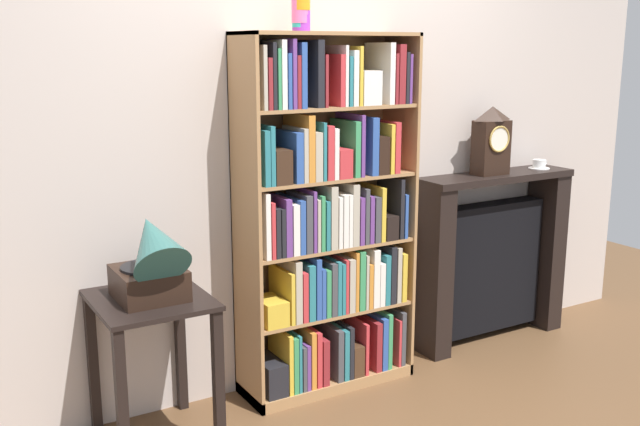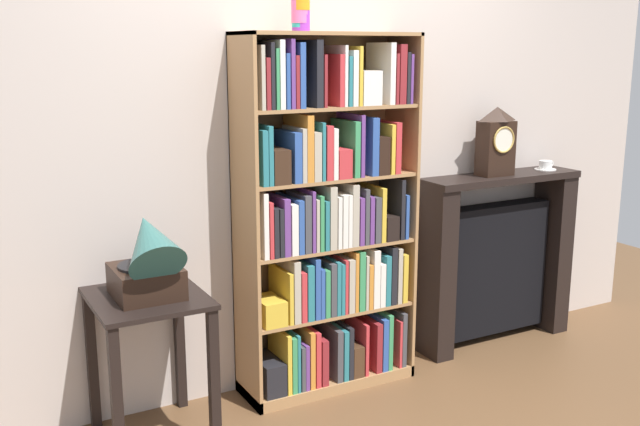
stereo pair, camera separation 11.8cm
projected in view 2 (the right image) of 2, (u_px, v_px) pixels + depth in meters
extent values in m
cube|color=brown|center=(340.00, 395.00, 3.86)|extent=(7.62, 6.40, 0.02)
cube|color=beige|center=(326.00, 134.00, 3.91)|extent=(4.62, 0.08, 2.64)
cube|color=#A87A4C|center=(245.00, 227.00, 3.56)|extent=(0.02, 0.32, 1.84)
cube|color=#A87A4C|center=(400.00, 208.00, 3.99)|extent=(0.02, 0.32, 1.84)
cube|color=brown|center=(313.00, 211.00, 3.91)|extent=(0.93, 0.01, 1.84)
cube|color=#A87A4C|center=(327.00, 34.00, 3.58)|extent=(0.93, 0.32, 0.02)
cube|color=#A87A4C|center=(327.00, 378.00, 3.97)|extent=(0.93, 0.32, 0.06)
cube|color=black|center=(267.00, 374.00, 3.76)|extent=(0.11, 0.25, 0.17)
cube|color=gold|center=(280.00, 358.00, 3.77)|extent=(0.02, 0.24, 0.31)
cube|color=#388E56|center=(285.00, 359.00, 3.78)|extent=(0.03, 0.23, 0.29)
cube|color=teal|center=(288.00, 356.00, 3.80)|extent=(0.02, 0.26, 0.30)
cube|color=#424247|center=(293.00, 362.00, 3.82)|extent=(0.02, 0.25, 0.24)
cube|color=#663884|center=(298.00, 361.00, 3.82)|extent=(0.02, 0.23, 0.24)
cube|color=orange|center=(302.00, 353.00, 3.84)|extent=(0.03, 0.26, 0.30)
cube|color=#C63338|center=(307.00, 352.00, 3.86)|extent=(0.03, 0.28, 0.30)
cube|color=maroon|center=(316.00, 357.00, 3.86)|extent=(0.04, 0.21, 0.25)
cube|color=#424247|center=(328.00, 349.00, 3.93)|extent=(0.03, 0.28, 0.28)
cube|color=teal|center=(336.00, 349.00, 3.93)|extent=(0.03, 0.23, 0.27)
cube|color=black|center=(341.00, 348.00, 3.94)|extent=(0.03, 0.22, 0.29)
cube|color=#472D1C|center=(349.00, 356.00, 3.97)|extent=(0.06, 0.22, 0.17)
cube|color=#C63338|center=(357.00, 344.00, 3.98)|extent=(0.02, 0.23, 0.29)
cube|color=maroon|center=(369.00, 342.00, 4.02)|extent=(0.03, 0.22, 0.28)
cube|color=#2D519E|center=(375.00, 339.00, 4.04)|extent=(0.03, 0.23, 0.29)
cube|color=#388E56|center=(380.00, 337.00, 4.05)|extent=(0.03, 0.23, 0.31)
cube|color=#C63338|center=(388.00, 337.00, 4.10)|extent=(0.02, 0.26, 0.27)
cube|color=#424247|center=(392.00, 333.00, 4.11)|extent=(0.03, 0.26, 0.31)
cube|color=#A87A4C|center=(327.00, 309.00, 3.89)|extent=(0.89, 0.30, 0.02)
cube|color=gold|center=(269.00, 310.00, 3.66)|extent=(0.12, 0.19, 0.13)
cube|color=gold|center=(281.00, 293.00, 3.71)|extent=(0.02, 0.25, 0.26)
cube|color=#B2A893|center=(287.00, 287.00, 3.72)|extent=(0.04, 0.26, 0.32)
cube|color=#C63338|center=(294.00, 292.00, 3.74)|extent=(0.03, 0.24, 0.26)
cube|color=teal|center=(301.00, 288.00, 3.75)|extent=(0.04, 0.24, 0.29)
cube|color=#2D519E|center=(306.00, 283.00, 3.77)|extent=(0.03, 0.26, 0.32)
cube|color=#2D519E|center=(313.00, 289.00, 3.77)|extent=(0.02, 0.22, 0.26)
cube|color=#388E56|center=(318.00, 289.00, 3.79)|extent=(0.03, 0.21, 0.25)
cube|color=#424247|center=(324.00, 286.00, 3.80)|extent=(0.03, 0.21, 0.28)
cube|color=teal|center=(328.00, 284.00, 3.82)|extent=(0.02, 0.23, 0.28)
cube|color=teal|center=(332.00, 284.00, 3.84)|extent=(0.02, 0.25, 0.27)
cube|color=#C63338|center=(334.00, 281.00, 3.85)|extent=(0.02, 0.26, 0.29)
cube|color=#B2A893|center=(341.00, 281.00, 3.86)|extent=(0.03, 0.24, 0.28)
cube|color=orange|center=(347.00, 278.00, 3.86)|extent=(0.02, 0.21, 0.32)
cube|color=#388E56|center=(350.00, 276.00, 3.89)|extent=(0.03, 0.25, 0.32)
cube|color=#B2A893|center=(357.00, 278.00, 3.89)|extent=(0.02, 0.22, 0.29)
cube|color=orange|center=(361.00, 282.00, 3.91)|extent=(0.02, 0.21, 0.24)
cube|color=white|center=(365.00, 274.00, 3.93)|extent=(0.04, 0.26, 0.31)
cube|color=white|center=(370.00, 280.00, 3.96)|extent=(0.03, 0.26, 0.24)
cube|color=teal|center=(377.00, 276.00, 3.97)|extent=(0.03, 0.24, 0.27)
cube|color=black|center=(381.00, 271.00, 3.99)|extent=(0.03, 0.28, 0.31)
cube|color=#B2A893|center=(387.00, 271.00, 4.01)|extent=(0.03, 0.27, 0.30)
cube|color=gold|center=(393.00, 273.00, 4.03)|extent=(0.03, 0.26, 0.27)
cube|color=#A87A4C|center=(327.00, 244.00, 3.81)|extent=(0.89, 0.30, 0.02)
cube|color=white|center=(257.00, 223.00, 3.55)|extent=(0.02, 0.23, 0.32)
cube|color=#C63338|center=(263.00, 227.00, 3.56)|extent=(0.02, 0.21, 0.27)
cube|color=black|center=(267.00, 229.00, 3.59)|extent=(0.02, 0.23, 0.24)
cube|color=black|center=(273.00, 229.00, 3.59)|extent=(0.02, 0.22, 0.24)
cube|color=#663884|center=(278.00, 224.00, 3.60)|extent=(0.03, 0.22, 0.28)
cube|color=white|center=(284.00, 226.00, 3.64)|extent=(0.03, 0.24, 0.25)
cube|color=#2D519E|center=(290.00, 223.00, 3.66)|extent=(0.03, 0.27, 0.27)
cube|color=#424247|center=(299.00, 221.00, 3.65)|extent=(0.03, 0.22, 0.29)
cube|color=#663884|center=(303.00, 218.00, 3.68)|extent=(0.02, 0.24, 0.31)
cube|color=#B2A893|center=(308.00, 222.00, 3.69)|extent=(0.02, 0.23, 0.26)
cube|color=#388E56|center=(312.00, 220.00, 3.70)|extent=(0.02, 0.23, 0.28)
cube|color=teal|center=(317.00, 222.00, 3.71)|extent=(0.02, 0.23, 0.25)
cube|color=#B2A893|center=(321.00, 214.00, 3.74)|extent=(0.04, 0.27, 0.32)
cube|color=white|center=(330.00, 220.00, 3.74)|extent=(0.02, 0.21, 0.26)
cube|color=white|center=(333.00, 217.00, 3.77)|extent=(0.03, 0.26, 0.27)
cube|color=white|center=(340.00, 218.00, 3.77)|extent=(0.02, 0.22, 0.27)
cube|color=#B2A893|center=(345.00, 212.00, 3.78)|extent=(0.04, 0.23, 0.32)
cube|color=#663884|center=(349.00, 217.00, 3.83)|extent=(0.03, 0.27, 0.25)
cube|color=#424247|center=(357.00, 214.00, 3.81)|extent=(0.02, 0.21, 0.29)
cube|color=#663884|center=(362.00, 217.00, 3.83)|extent=(0.02, 0.21, 0.25)
cube|color=#424247|center=(367.00, 217.00, 3.86)|extent=(0.03, 0.24, 0.24)
cube|color=gold|center=(371.00, 211.00, 3.88)|extent=(0.03, 0.26, 0.29)
cube|color=black|center=(381.00, 225.00, 3.92)|extent=(0.08, 0.25, 0.13)
cube|color=black|center=(392.00, 207.00, 3.91)|extent=(0.02, 0.22, 0.32)
cube|color=#2D519E|center=(393.00, 213.00, 3.96)|extent=(0.02, 0.27, 0.23)
cube|color=#A87A4C|center=(327.00, 177.00, 3.73)|extent=(0.89, 0.30, 0.02)
cube|color=teal|center=(254.00, 156.00, 3.50)|extent=(0.03, 0.27, 0.26)
cube|color=teal|center=(261.00, 154.00, 3.50)|extent=(0.02, 0.25, 0.28)
cube|color=#382316|center=(275.00, 165.00, 3.52)|extent=(0.09, 0.19, 0.16)
cube|color=#2D519E|center=(288.00, 156.00, 3.56)|extent=(0.04, 0.23, 0.24)
cube|color=#B2A893|center=(294.00, 153.00, 3.58)|extent=(0.02, 0.23, 0.26)
cube|color=orange|center=(298.00, 146.00, 3.60)|extent=(0.03, 0.26, 0.32)
cube|color=#B2A893|center=(308.00, 155.00, 3.61)|extent=(0.04, 0.22, 0.24)
cube|color=teal|center=(313.00, 150.00, 3.63)|extent=(0.02, 0.24, 0.28)
cube|color=#C63338|center=(319.00, 151.00, 3.65)|extent=(0.04, 0.24, 0.27)
cube|color=white|center=(325.00, 152.00, 3.66)|extent=(0.02, 0.24, 0.25)
cube|color=#C63338|center=(335.00, 162.00, 3.70)|extent=(0.07, 0.23, 0.15)
cube|color=#388E56|center=(345.00, 147.00, 3.72)|extent=(0.03, 0.25, 0.28)
cube|color=#663884|center=(350.00, 144.00, 3.73)|extent=(0.02, 0.25, 0.31)
cube|color=#2D519E|center=(365.00, 145.00, 3.76)|extent=(0.04, 0.22, 0.29)
cube|color=black|center=(374.00, 154.00, 3.79)|extent=(0.06, 0.21, 0.19)
cube|color=gold|center=(380.00, 147.00, 3.83)|extent=(0.02, 0.26, 0.25)
cube|color=#C63338|center=(384.00, 146.00, 3.85)|extent=(0.03, 0.27, 0.26)
cube|color=#A87A4C|center=(327.00, 107.00, 3.65)|extent=(0.89, 0.30, 0.02)
cube|color=#B2A893|center=(252.00, 77.00, 3.41)|extent=(0.02, 0.26, 0.29)
cube|color=maroon|center=(259.00, 83.00, 3.41)|extent=(0.02, 0.22, 0.24)
cube|color=black|center=(261.00, 76.00, 3.44)|extent=(0.02, 0.27, 0.30)
cube|color=#388E56|center=(267.00, 78.00, 3.44)|extent=(0.02, 0.25, 0.28)
cube|color=white|center=(273.00, 74.00, 3.44)|extent=(0.03, 0.22, 0.31)
cube|color=#2D519E|center=(278.00, 81.00, 3.47)|extent=(0.02, 0.24, 0.25)
cube|color=#663884|center=(281.00, 73.00, 3.48)|extent=(0.02, 0.27, 0.32)
cube|color=maroon|center=(287.00, 81.00, 3.49)|extent=(0.02, 0.23, 0.24)
cube|color=#2D519E|center=(291.00, 75.00, 3.51)|extent=(0.03, 0.27, 0.30)
cube|color=black|center=(309.00, 73.00, 3.54)|extent=(0.03, 0.24, 0.31)
cube|color=maroon|center=(315.00, 80.00, 3.56)|extent=(0.02, 0.23, 0.25)
cube|color=#C63338|center=(328.00, 80.00, 3.61)|extent=(0.03, 0.27, 0.25)
cube|color=white|center=(335.00, 76.00, 3.60)|extent=(0.02, 0.23, 0.29)
cube|color=teal|center=(339.00, 81.00, 3.62)|extent=(0.02, 0.24, 0.24)
cube|color=white|center=(343.00, 78.00, 3.64)|extent=(0.03, 0.24, 0.27)
cube|color=gold|center=(350.00, 76.00, 3.64)|extent=(0.02, 0.23, 0.29)
cube|color=white|center=(360.00, 87.00, 3.69)|extent=(0.11, 0.24, 0.17)
cube|color=white|center=(380.00, 73.00, 3.73)|extent=(0.03, 0.23, 0.30)
cube|color=maroon|center=(386.00, 79.00, 3.74)|extent=(0.02, 0.21, 0.25)
cube|color=maroon|center=(390.00, 74.00, 3.77)|extent=(0.04, 0.25, 0.30)
cube|color=black|center=(395.00, 77.00, 3.78)|extent=(0.02, 0.25, 0.26)
cube|color=#663884|center=(399.00, 78.00, 3.79)|extent=(0.02, 0.24, 0.25)
cylinder|color=purple|center=(301.00, 20.00, 3.50)|extent=(0.09, 0.09, 0.11)
cylinder|color=#28B2B7|center=(301.00, 16.00, 3.49)|extent=(0.09, 0.09, 0.11)
cylinder|color=pink|center=(300.00, 11.00, 3.49)|extent=(0.09, 0.09, 0.11)
cylinder|color=red|center=(301.00, 7.00, 3.48)|extent=(0.09, 0.09, 0.11)
cylinder|color=pink|center=(300.00, 3.00, 3.48)|extent=(0.09, 0.09, 0.11)
cube|color=black|center=(147.00, 298.00, 3.28)|extent=(0.49, 0.54, 0.02)
cube|color=black|center=(117.00, 403.00, 3.05)|extent=(0.04, 0.04, 0.67)
cube|color=black|center=(214.00, 381.00, 3.25)|extent=(0.04, 0.04, 0.67)
cube|color=black|center=(92.00, 360.00, 3.46)|extent=(0.04, 0.04, 0.67)
cube|color=black|center=(180.00, 343.00, 3.66)|extent=(0.04, 0.04, 0.67)
cube|color=black|center=(146.00, 281.00, 3.26)|extent=(0.28, 0.31, 0.14)
cylinder|color=black|center=(145.00, 265.00, 3.24)|extent=(0.24, 0.24, 0.01)
cylinder|color=#2D605B|center=(148.00, 263.00, 3.20)|extent=(0.03, 0.03, 0.06)
cone|color=#2D605B|center=(150.00, 241.00, 3.12)|extent=(0.25, 0.36, 0.36)
cube|color=black|center=(501.00, 178.00, 4.34)|extent=(1.04, 0.26, 0.04)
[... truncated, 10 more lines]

